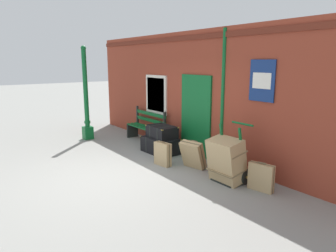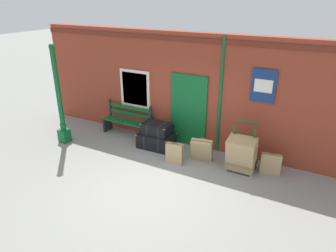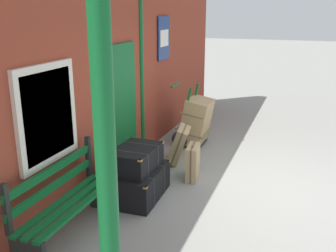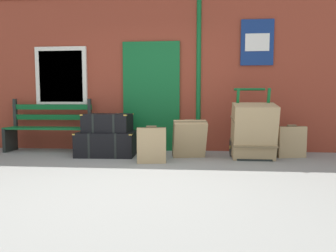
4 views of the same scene
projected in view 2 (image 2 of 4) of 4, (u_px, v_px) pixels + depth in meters
The scene contains 11 objects.
ground_plane at pixel (147, 186), 7.14m from camera, with size 60.00×60.00×0.00m, color gray.
brick_facade at pixel (194, 91), 8.61m from camera, with size 10.40×0.35×3.20m.
lamp_post at pixel (60, 107), 8.87m from camera, with size 0.28×0.28×2.90m.
platform_bench at pixel (128, 121), 9.61m from camera, with size 1.60×0.43×1.01m.
steamer_trunk_base at pixel (156, 141), 8.87m from camera, with size 1.03×0.69×0.43m.
steamer_trunk_middle at pixel (157, 128), 8.75m from camera, with size 0.82×0.56×0.33m.
porters_trolley at pixel (243, 158), 7.78m from camera, with size 0.71×0.62×1.19m.
large_brown_trunk at pixel (241, 154), 7.56m from camera, with size 0.70×0.59×0.94m.
suitcase_caramel at pixel (202, 150), 8.09m from camera, with size 0.61×0.48×0.65m.
suitcase_olive at pixel (174, 153), 8.01m from camera, with size 0.46×0.23×0.59m.
suitcase_cream at pixel (271, 164), 7.53m from camera, with size 0.50×0.23×0.57m.
Camera 2 is at (3.27, -5.06, 4.10)m, focal length 32.83 mm.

